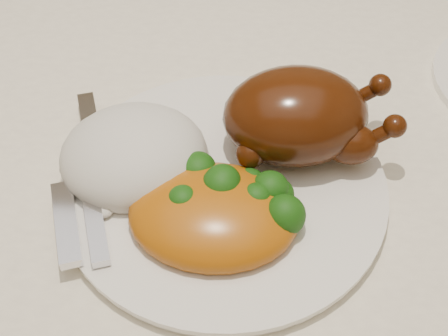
{
  "coord_description": "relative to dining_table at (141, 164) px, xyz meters",
  "views": [
    {
      "loc": [
        0.14,
        -0.46,
        1.2
      ],
      "look_at": [
        0.11,
        -0.11,
        0.8
      ],
      "focal_mm": 50.0,
      "sensor_mm": 36.0,
      "label": 1
    }
  ],
  "objects": [
    {
      "name": "dining_table",
      "position": [
        0.0,
        0.0,
        0.0
      ],
      "size": [
        1.6,
        0.9,
        0.76
      ],
      "color": "brown",
      "rests_on": "floor"
    },
    {
      "name": "tablecloth",
      "position": [
        0.0,
        0.0,
        0.07
      ],
      "size": [
        1.73,
        1.03,
        0.18
      ],
      "color": "white",
      "rests_on": "dining_table"
    },
    {
      "name": "dinner_plate",
      "position": [
        0.11,
        -0.11,
        0.11
      ],
      "size": [
        0.36,
        0.36,
        0.01
      ],
      "primitive_type": "cylinder",
      "rotation": [
        0.0,
        0.0,
        -0.36
      ],
      "color": "white",
      "rests_on": "tablecloth"
    },
    {
      "name": "rice_mound",
      "position": [
        0.03,
        -0.1,
        0.13
      ],
      "size": [
        0.15,
        0.14,
        0.07
      ],
      "rotation": [
        0.0,
        0.0,
        0.24
      ],
      "color": "white",
      "rests_on": "dinner_plate"
    },
    {
      "name": "mac_and_cheese",
      "position": [
        0.11,
        -0.15,
        0.13
      ],
      "size": [
        0.14,
        0.11,
        0.06
      ],
      "rotation": [
        0.0,
        0.0,
        0.01
      ],
      "color": "#C06B0C",
      "rests_on": "dinner_plate"
    },
    {
      "name": "cutlery",
      "position": [
        -0.01,
        -0.14,
        0.12
      ],
      "size": [
        0.07,
        0.2,
        0.01
      ],
      "rotation": [
        0.0,
        0.0,
        0.35
      ],
      "color": "silver",
      "rests_on": "dinner_plate"
    },
    {
      "name": "roast_chicken",
      "position": [
        0.17,
        -0.07,
        0.15
      ],
      "size": [
        0.16,
        0.12,
        0.08
      ],
      "rotation": [
        0.0,
        0.0,
        0.17
      ],
      "color": "#461907",
      "rests_on": "dinner_plate"
    }
  ]
}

